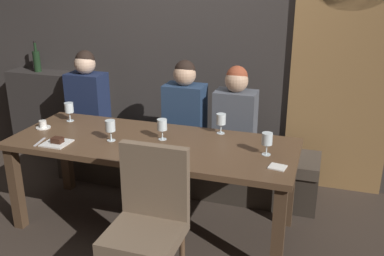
{
  "coord_description": "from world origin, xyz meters",
  "views": [
    {
      "loc": [
        1.24,
        -2.82,
        1.95
      ],
      "look_at": [
        0.29,
        0.11,
        0.84
      ],
      "focal_mm": 40.32,
      "sensor_mm": 36.0,
      "label": 1
    }
  ],
  "objects_px": {
    "dining_table": "(152,152)",
    "wine_glass_far_left": "(69,108)",
    "banquette_bench": "(182,165)",
    "diner_far_end": "(235,112)",
    "diner_bearded": "(185,106)",
    "dessert_plate": "(57,142)",
    "chair_near_side": "(149,215)",
    "wine_glass_center_front": "(162,125)",
    "wine_glass_end_left": "(221,120)",
    "espresso_cup": "(43,125)",
    "wine_glass_far_right": "(110,126)",
    "fork_on_table": "(40,142)",
    "wine_glass_end_right": "(267,140)",
    "wine_bottle_dark_red": "(37,60)",
    "diner_redhead": "(87,95)"
  },
  "relations": [
    {
      "from": "banquette_bench",
      "to": "diner_far_end",
      "type": "relative_size",
      "value": 3.26
    },
    {
      "from": "banquette_bench",
      "to": "wine_glass_end_right",
      "type": "distance_m",
      "value": 1.28
    },
    {
      "from": "wine_glass_center_front",
      "to": "dessert_plate",
      "type": "xyz_separation_m",
      "value": [
        -0.72,
        -0.33,
        -0.1
      ]
    },
    {
      "from": "banquette_bench",
      "to": "diner_redhead",
      "type": "xyz_separation_m",
      "value": [
        -0.97,
        0.0,
        0.61
      ]
    },
    {
      "from": "espresso_cup",
      "to": "fork_on_table",
      "type": "height_order",
      "value": "espresso_cup"
    },
    {
      "from": "wine_glass_far_right",
      "to": "espresso_cup",
      "type": "distance_m",
      "value": 0.68
    },
    {
      "from": "diner_redhead",
      "to": "wine_glass_end_left",
      "type": "distance_m",
      "value": 1.48
    },
    {
      "from": "diner_redhead",
      "to": "banquette_bench",
      "type": "bearing_deg",
      "value": -0.29
    },
    {
      "from": "chair_near_side",
      "to": "diner_bearded",
      "type": "relative_size",
      "value": 1.24
    },
    {
      "from": "diner_bearded",
      "to": "dining_table",
      "type": "bearing_deg",
      "value": -92.85
    },
    {
      "from": "chair_near_side",
      "to": "espresso_cup",
      "type": "relative_size",
      "value": 8.17
    },
    {
      "from": "wine_glass_far_right",
      "to": "chair_near_side",
      "type": "bearing_deg",
      "value": -47.73
    },
    {
      "from": "diner_far_end",
      "to": "wine_glass_end_left",
      "type": "xyz_separation_m",
      "value": [
        -0.04,
        -0.37,
        0.04
      ]
    },
    {
      "from": "banquette_bench",
      "to": "dessert_plate",
      "type": "relative_size",
      "value": 13.16
    },
    {
      "from": "diner_bearded",
      "to": "dessert_plate",
      "type": "height_order",
      "value": "diner_bearded"
    },
    {
      "from": "wine_glass_end_left",
      "to": "espresso_cup",
      "type": "relative_size",
      "value": 1.37
    },
    {
      "from": "wine_glass_center_front",
      "to": "wine_glass_end_left",
      "type": "bearing_deg",
      "value": 34.2
    },
    {
      "from": "dessert_plate",
      "to": "chair_near_side",
      "type": "bearing_deg",
      "value": -25.8
    },
    {
      "from": "espresso_cup",
      "to": "fork_on_table",
      "type": "xyz_separation_m",
      "value": [
        0.17,
        -0.28,
        -0.02
      ]
    },
    {
      "from": "wine_bottle_dark_red",
      "to": "diner_far_end",
      "type": "bearing_deg",
      "value": -8.24
    },
    {
      "from": "banquette_bench",
      "to": "diner_redhead",
      "type": "relative_size",
      "value": 3.05
    },
    {
      "from": "banquette_bench",
      "to": "diner_far_end",
      "type": "distance_m",
      "value": 0.77
    },
    {
      "from": "diner_redhead",
      "to": "espresso_cup",
      "type": "xyz_separation_m",
      "value": [
        -0.01,
        -0.71,
        -0.07
      ]
    },
    {
      "from": "chair_near_side",
      "to": "fork_on_table",
      "type": "distance_m",
      "value": 1.18
    },
    {
      "from": "banquette_bench",
      "to": "dessert_plate",
      "type": "bearing_deg",
      "value": -124.32
    },
    {
      "from": "chair_near_side",
      "to": "wine_glass_center_front",
      "type": "distance_m",
      "value": 0.86
    },
    {
      "from": "wine_glass_far_left",
      "to": "wine_glass_center_front",
      "type": "distance_m",
      "value": 0.94
    },
    {
      "from": "wine_glass_end_left",
      "to": "fork_on_table",
      "type": "distance_m",
      "value": 1.41
    },
    {
      "from": "dining_table",
      "to": "fork_on_table",
      "type": "distance_m",
      "value": 0.86
    },
    {
      "from": "dining_table",
      "to": "chair_near_side",
      "type": "relative_size",
      "value": 2.24
    },
    {
      "from": "fork_on_table",
      "to": "chair_near_side",
      "type": "bearing_deg",
      "value": -32.78
    },
    {
      "from": "wine_glass_end_right",
      "to": "diner_far_end",
      "type": "bearing_deg",
      "value": 118.71
    },
    {
      "from": "dining_table",
      "to": "wine_glass_far_left",
      "type": "height_order",
      "value": "wine_glass_far_left"
    },
    {
      "from": "wine_bottle_dark_red",
      "to": "espresso_cup",
      "type": "relative_size",
      "value": 2.72
    },
    {
      "from": "dining_table",
      "to": "dessert_plate",
      "type": "bearing_deg",
      "value": -157.97
    },
    {
      "from": "wine_bottle_dark_red",
      "to": "espresso_cup",
      "type": "xyz_separation_m",
      "value": [
        0.78,
        -1.03,
        -0.3
      ]
    },
    {
      "from": "wine_bottle_dark_red",
      "to": "wine_glass_end_right",
      "type": "distance_m",
      "value": 2.83
    },
    {
      "from": "wine_bottle_dark_red",
      "to": "banquette_bench",
      "type": "bearing_deg",
      "value": -10.47
    },
    {
      "from": "banquette_bench",
      "to": "diner_bearded",
      "type": "xyz_separation_m",
      "value": [
        0.03,
        -0.01,
        0.6
      ]
    },
    {
      "from": "wine_glass_end_left",
      "to": "banquette_bench",
      "type": "bearing_deg",
      "value": 141.15
    },
    {
      "from": "wine_glass_far_right",
      "to": "fork_on_table",
      "type": "relative_size",
      "value": 0.96
    },
    {
      "from": "chair_near_side",
      "to": "wine_glass_far_right",
      "type": "height_order",
      "value": "chair_near_side"
    },
    {
      "from": "chair_near_side",
      "to": "diner_far_end",
      "type": "bearing_deg",
      "value": 81.25
    },
    {
      "from": "diner_bearded",
      "to": "wine_bottle_dark_red",
      "type": "xyz_separation_m",
      "value": [
        -1.79,
        0.34,
        0.25
      ]
    },
    {
      "from": "banquette_bench",
      "to": "diner_bearded",
      "type": "relative_size",
      "value": 3.16
    },
    {
      "from": "wine_glass_end_left",
      "to": "wine_glass_far_right",
      "type": "bearing_deg",
      "value": -151.5
    },
    {
      "from": "chair_near_side",
      "to": "wine_glass_end_left",
      "type": "xyz_separation_m",
      "value": [
        0.18,
        1.05,
        0.3
      ]
    },
    {
      "from": "dining_table",
      "to": "diner_bearded",
      "type": "distance_m",
      "value": 0.71
    },
    {
      "from": "diner_bearded",
      "to": "wine_glass_far_left",
      "type": "bearing_deg",
      "value": -152.82
    },
    {
      "from": "diner_redhead",
      "to": "espresso_cup",
      "type": "relative_size",
      "value": 6.84
    }
  ]
}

